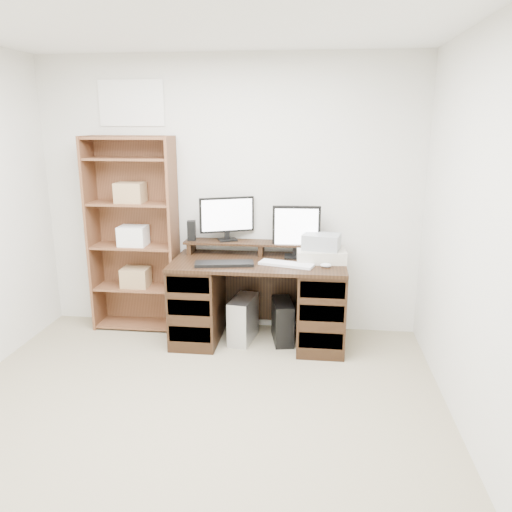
% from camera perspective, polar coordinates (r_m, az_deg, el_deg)
% --- Properties ---
extents(room, '(3.54, 4.04, 2.54)m').
position_cam_1_polar(room, '(2.71, -10.36, 0.62)').
color(room, gray).
rests_on(room, ground).
extents(desk, '(1.50, 0.70, 0.75)m').
position_cam_1_polar(desk, '(4.44, 0.32, -5.04)').
color(desk, black).
rests_on(desk, ground).
extents(riser_shelf, '(1.40, 0.22, 0.12)m').
position_cam_1_polar(riser_shelf, '(4.50, 0.62, 1.29)').
color(riser_shelf, black).
rests_on(riser_shelf, desk).
extents(monitor_wide, '(0.47, 0.22, 0.39)m').
position_cam_1_polar(monitor_wide, '(4.53, -3.35, 4.54)').
color(monitor_wide, black).
rests_on(monitor_wide, riser_shelf).
extents(monitor_small, '(0.42, 0.16, 0.46)m').
position_cam_1_polar(monitor_small, '(4.41, 4.63, 3.03)').
color(monitor_small, black).
rests_on(monitor_small, desk).
extents(speaker, '(0.08, 0.08, 0.18)m').
position_cam_1_polar(speaker, '(4.58, -7.38, 2.91)').
color(speaker, black).
rests_on(speaker, riser_shelf).
extents(keyboard_black, '(0.51, 0.24, 0.03)m').
position_cam_1_polar(keyboard_black, '(4.20, -3.65, -0.88)').
color(keyboard_black, black).
rests_on(keyboard_black, desk).
extents(keyboard_white, '(0.48, 0.26, 0.02)m').
position_cam_1_polar(keyboard_white, '(4.20, 3.49, -0.93)').
color(keyboard_white, silver).
rests_on(keyboard_white, desk).
extents(mouse, '(0.10, 0.08, 0.04)m').
position_cam_1_polar(mouse, '(4.17, 7.99, -1.05)').
color(mouse, silver).
rests_on(mouse, desk).
extents(printer, '(0.43, 0.33, 0.10)m').
position_cam_1_polar(printer, '(4.36, 7.44, 0.12)').
color(printer, beige).
rests_on(printer, desk).
extents(basket, '(0.35, 0.28, 0.13)m').
position_cam_1_polar(basket, '(4.33, 7.49, 1.64)').
color(basket, '#909499').
rests_on(basket, printer).
extents(tower_silver, '(0.24, 0.42, 0.40)m').
position_cam_1_polar(tower_silver, '(4.52, -1.48, -7.22)').
color(tower_silver, '#BBBDC3').
rests_on(tower_silver, ground).
extents(tower_black, '(0.23, 0.40, 0.38)m').
position_cam_1_polar(tower_black, '(4.52, 3.04, -7.44)').
color(tower_black, black).
rests_on(tower_black, ground).
extents(bookshelf, '(0.80, 0.30, 1.80)m').
position_cam_1_polar(bookshelf, '(4.76, -13.76, 2.54)').
color(bookshelf, brown).
rests_on(bookshelf, ground).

